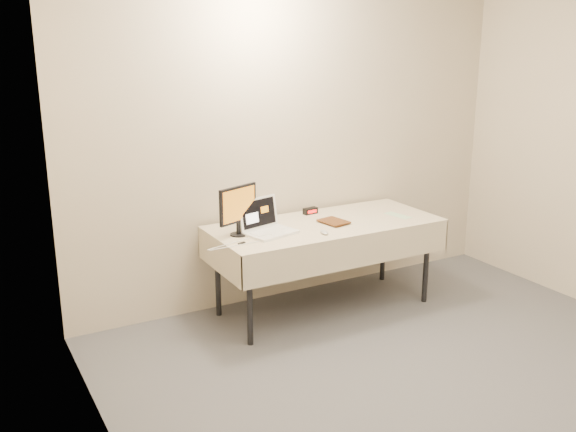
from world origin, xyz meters
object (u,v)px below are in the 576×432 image
monitor (238,207)px  book (326,211)px  table (325,230)px  laptop (266,225)px

monitor → book: size_ratio=1.64×
table → monitor: 0.80m
table → book: size_ratio=8.07×
table → book: (-0.03, -0.05, 0.18)m
laptop → monitor: 0.27m
monitor → table: bearing=-24.0°
laptop → monitor: (-0.21, 0.04, 0.16)m
laptop → book: size_ratio=1.86×
table → laptop: size_ratio=4.34×
table → monitor: (-0.75, 0.04, 0.28)m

